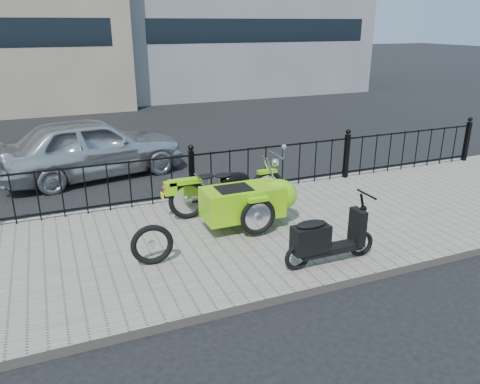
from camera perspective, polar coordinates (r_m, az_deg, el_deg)
name	(u,v)px	position (r m, az deg, el deg)	size (l,w,h in m)	color
ground	(216,230)	(8.00, -2.99, -4.68)	(120.00, 120.00, 0.00)	black
sidewalk	(226,239)	(7.55, -1.71, -5.73)	(30.00, 3.80, 0.12)	gray
curb	(191,199)	(9.24, -6.03, -0.89)	(30.00, 0.10, 0.12)	gray
iron_fence	(192,176)	(8.94, -5.89, 1.98)	(14.11, 0.11, 1.08)	black
motorcycle_sidecar	(249,197)	(7.77, 1.10, -0.65)	(2.28, 1.48, 0.98)	black
scooter	(325,239)	(6.62, 10.32, -5.71)	(1.44, 0.42, 0.98)	black
spare_tire	(152,245)	(6.66, -10.66, -6.33)	(0.60, 0.60, 0.09)	black
sedan_car	(92,147)	(11.09, -17.57, 5.24)	(1.63, 4.05, 1.38)	silver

